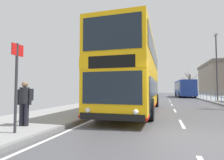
{
  "coord_description": "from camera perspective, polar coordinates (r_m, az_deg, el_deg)",
  "views": [
    {
      "loc": [
        -0.71,
        -5.55,
        1.46
      ],
      "look_at": [
        -3.28,
        3.33,
        1.93
      ],
      "focal_mm": 28.66,
      "sensor_mm": 36.0,
      "label": 1
    }
  ],
  "objects": [
    {
      "name": "background_bus_far_lane",
      "position": [
        35.95,
        22.07,
        -2.41
      ],
      "size": [
        2.93,
        10.52,
        3.02
      ],
      "color": "navy",
      "rests_on": "ground"
    },
    {
      "name": "street_lamp_far_side",
      "position": [
        24.23,
        30.37,
        5.05
      ],
      "size": [
        0.28,
        0.6,
        7.81
      ],
      "color": "#38383D",
      "rests_on": "ground"
    },
    {
      "name": "double_decker_bus_main",
      "position": [
        11.94,
        7.26,
        1.4
      ],
      "size": [
        2.8,
        11.17,
        4.5
      ],
      "color": "#F4B20F",
      "rests_on": "ground"
    },
    {
      "name": "bus_stop_sign_near",
      "position": [
        6.21,
        -28.18,
        0.72
      ],
      "size": [
        0.08,
        0.44,
        2.73
      ],
      "color": "#2D2D33",
      "rests_on": "ground"
    },
    {
      "name": "pedestrian_with_backpack",
      "position": [
        7.27,
        -25.99,
        -5.69
      ],
      "size": [
        0.55,
        0.56,
        1.6
      ],
      "color": "black",
      "rests_on": "ground"
    },
    {
      "name": "bare_tree_far_01",
      "position": [
        45.34,
        23.59,
        -1.01
      ],
      "size": [
        3.46,
        1.94,
        5.35
      ],
      "color": "brown",
      "rests_on": "ground"
    },
    {
      "name": "ground",
      "position": [
        5.72,
        16.3,
        -17.19
      ],
      "size": [
        15.8,
        140.0,
        0.2
      ],
      "color": "#4D4D52"
    }
  ]
}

